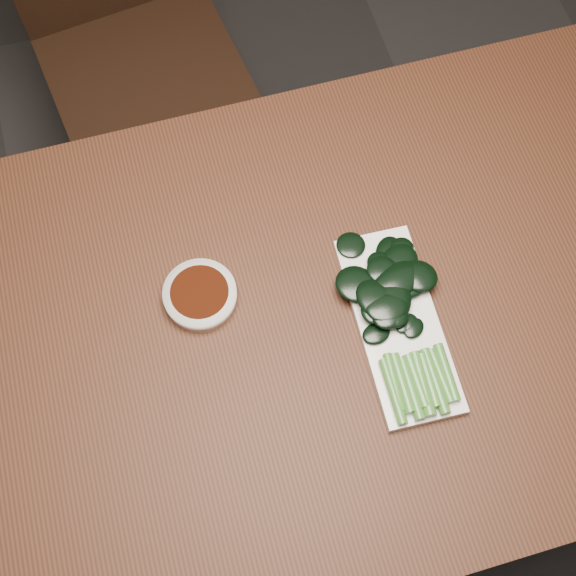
{
  "coord_description": "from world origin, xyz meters",
  "views": [
    {
      "loc": [
        -0.15,
        -0.41,
        1.85
      ],
      "look_at": [
        -0.02,
        0.05,
        0.76
      ],
      "focal_mm": 50.0,
      "sensor_mm": 36.0,
      "label": 1
    }
  ],
  "objects": [
    {
      "name": "gai_lan",
      "position": [
        0.12,
        -0.04,
        0.78
      ],
      "size": [
        0.17,
        0.32,
        0.03
      ],
      "color": "#46882E",
      "rests_on": "serving_plate"
    },
    {
      "name": "ground",
      "position": [
        0.0,
        0.0,
        0.0
      ],
      "size": [
        6.0,
        6.0,
        0.0
      ],
      "primitive_type": "plane",
      "color": "#292727",
      "rests_on": "ground"
    },
    {
      "name": "chair_far",
      "position": [
        -0.15,
        0.84,
        0.49
      ],
      "size": [
        0.46,
        0.46,
        0.89
      ],
      "rotation": [
        0.0,
        0.0,
        0.14
      ],
      "color": "black",
      "rests_on": "ground"
    },
    {
      "name": "serving_plate",
      "position": [
        0.12,
        -0.05,
        0.76
      ],
      "size": [
        0.13,
        0.3,
        0.01
      ],
      "rotation": [
        0.0,
        0.0,
        -0.04
      ],
      "color": "white",
      "rests_on": "table"
    },
    {
      "name": "table",
      "position": [
        0.0,
        0.0,
        0.68
      ],
      "size": [
        1.4,
        0.8,
        0.75
      ],
      "color": "#412012",
      "rests_on": "ground"
    },
    {
      "name": "sauce_bowl",
      "position": [
        -0.15,
        0.07,
        0.77
      ],
      "size": [
        0.11,
        0.11,
        0.03
      ],
      "color": "white",
      "rests_on": "table"
    }
  ]
}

